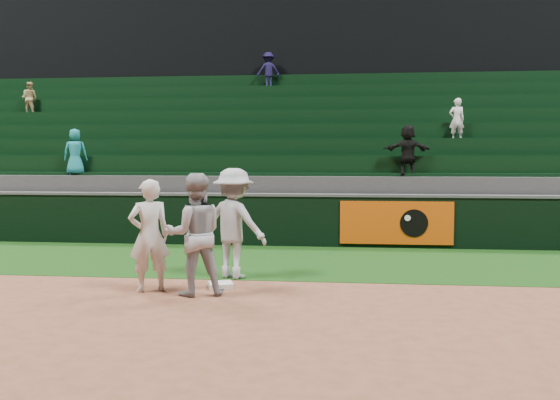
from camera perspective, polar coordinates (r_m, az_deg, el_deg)
The scene contains 9 objects.
ground at distance 10.00m, azimuth -4.93°, elevation -8.35°, with size 70.00×70.00×0.00m, color brown.
foul_grass at distance 12.90m, azimuth -2.27°, elevation -5.51°, with size 36.00×4.20×0.01m, color black.
upper_deck at distance 27.37m, azimuth 2.44°, elevation 12.11°, with size 40.00×12.00×12.00m, color black.
first_base at distance 10.30m, azimuth -5.45°, elevation -7.75°, with size 0.38×0.38×0.09m, color white.
first_baseman at distance 10.06m, azimuth -11.87°, elevation -3.19°, with size 0.65×0.43×1.78m, color silver.
baserunner at distance 9.68m, azimuth -7.80°, elevation -3.13°, with size 0.92×0.71×1.88m, color #979AA1.
base_coach at distance 10.93m, azimuth -4.25°, elevation -2.13°, with size 1.24×0.71×1.92m, color #A4A8B2.
field_wall at distance 14.97m, azimuth -0.89°, elevation -1.76°, with size 36.00×0.45×1.25m.
stadium_seating at distance 18.65m, azimuth 0.52°, elevation 2.66°, with size 36.00×5.95×5.56m.
Camera 1 is at (1.96, -9.57, 2.14)m, focal length 40.00 mm.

